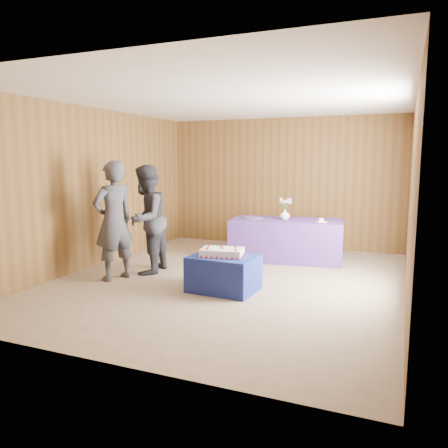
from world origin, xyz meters
The scene contains 13 objects.
ground centered at (0.00, 0.00, 0.00)m, with size 6.00×6.00×0.00m, color gray.
room_shell centered at (0.00, 0.00, 1.80)m, with size 5.04×6.04×2.72m.
cake_table centered at (0.13, -0.53, 0.25)m, with size 0.90×0.70×0.50m, color navy.
serving_table centered at (0.45, 1.68, 0.38)m, with size 2.00×0.90×0.75m, color #4F3187.
sheet_cake centered at (0.11, -0.54, 0.55)m, with size 0.66×0.51×0.14m.
vase centered at (0.42, 1.67, 0.84)m, with size 0.18×0.18×0.19m, color white.
flower_spray centered at (0.42, 1.67, 1.09)m, with size 0.23×0.24×0.18m.
platter centered at (-0.18, 1.63, 0.76)m, with size 0.40×0.40×0.02m, color #5B4A95.
plate centered at (1.10, 1.59, 0.76)m, with size 0.19×0.19×0.01m, color white.
cake_slice centered at (1.10, 1.59, 0.79)m, with size 0.07×0.06×0.08m.
knife centered at (1.16, 1.50, 0.75)m, with size 0.26×0.02×0.00m, color silver.
guest_left centered at (-1.64, -0.62, 0.91)m, with size 0.66×0.44×1.82m, color #393A44.
guest_right centered at (-1.41, -0.08, 0.88)m, with size 0.85×0.66×1.75m, color #2E2F38.
Camera 1 is at (2.42, -6.04, 1.82)m, focal length 35.00 mm.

